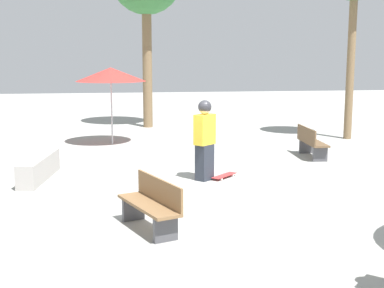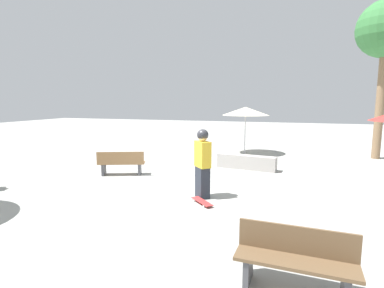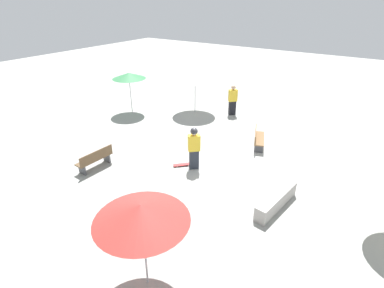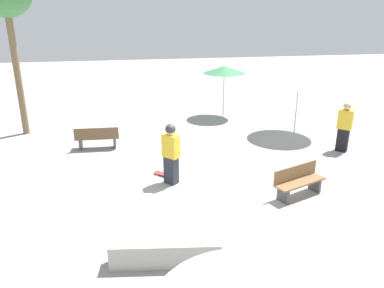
% 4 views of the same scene
% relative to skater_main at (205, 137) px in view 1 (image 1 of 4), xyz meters
% --- Properties ---
extents(ground_plane, '(60.00, 60.00, 0.00)m').
position_rel_skater_main_xyz_m(ground_plane, '(0.37, 0.96, -0.99)').
color(ground_plane, '#9E9E99').
extents(skater_main, '(0.54, 0.53, 1.84)m').
position_rel_skater_main_xyz_m(skater_main, '(0.00, 0.00, 0.00)').
color(skater_main, '#282D38').
rests_on(skater_main, ground_plane).
extents(skateboard, '(0.70, 0.71, 0.07)m').
position_rel_skater_main_xyz_m(skateboard, '(-0.49, -0.13, -0.94)').
color(skateboard, red).
rests_on(skateboard, ground_plane).
extents(concrete_ledge, '(0.72, 2.28, 0.53)m').
position_rel_skater_main_xyz_m(concrete_ledge, '(3.78, -0.64, -0.73)').
color(concrete_ledge, '#A8A39E').
rests_on(concrete_ledge, ground_plane).
extents(bench_near, '(0.99, 1.65, 0.85)m').
position_rel_skater_main_xyz_m(bench_near, '(1.45, 3.36, -0.57)').
color(bench_near, '#47474C').
rests_on(bench_near, ground_plane).
extents(bench_far, '(0.52, 1.62, 0.85)m').
position_rel_skater_main_xyz_m(bench_far, '(-3.42, -2.31, -0.57)').
color(bench_far, '#47474C').
rests_on(bench_far, ground_plane).
extents(shade_umbrella_red, '(2.22, 2.22, 2.45)m').
position_rel_skater_main_xyz_m(shade_umbrella_red, '(2.11, -5.35, 1.24)').
color(shade_umbrella_red, '#B7B7BC').
rests_on(shade_umbrella_red, ground_plane).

